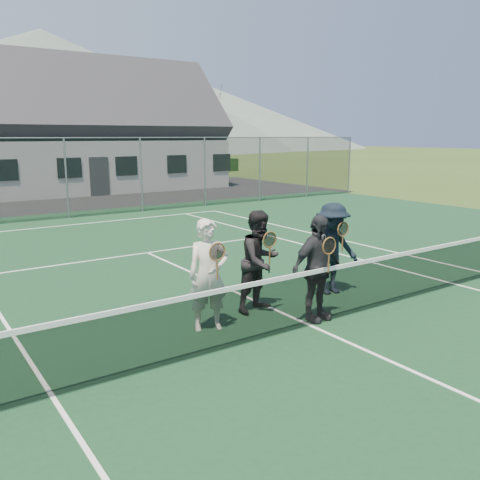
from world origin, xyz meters
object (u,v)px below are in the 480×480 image
Objects in this scene: player_b at (260,261)px; player_c at (317,268)px; tennis_net at (311,296)px; player_d at (332,249)px; player_a at (208,275)px; clubhouse at (81,119)px.

player_c is (0.48, -0.93, 0.00)m from player_b.
player_c is at bearing -62.59° from player_b.
player_c is (0.27, 0.18, 0.38)m from tennis_net.
player_d is (1.75, 0.00, -0.00)m from player_b.
player_a and player_d have the same top height.
player_a is at bearing 149.92° from tennis_net.
tennis_net is at bearing -146.98° from player_c.
player_b is 1.05m from player_c.
player_b is at bearing -179.96° from player_d.
player_d is (1.54, 1.11, 0.38)m from tennis_net.
player_b is (-4.21, -22.89, -3.07)m from clubhouse.
player_a is 1.83m from player_c.
tennis_net is at bearing -99.46° from clubhouse.
player_b is at bearing 12.67° from player_a.
clubhouse is 8.67× the size of player_b.
player_d is at bearing 35.77° from tennis_net.
tennis_net is 0.75× the size of clubhouse.
clubhouse is at bearing 76.79° from player_a.
clubhouse is (4.00, 24.00, 3.45)m from tennis_net.
clubhouse is at bearing 79.57° from player_b.
tennis_net is at bearing -79.18° from player_b.
tennis_net is at bearing -30.08° from player_a.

